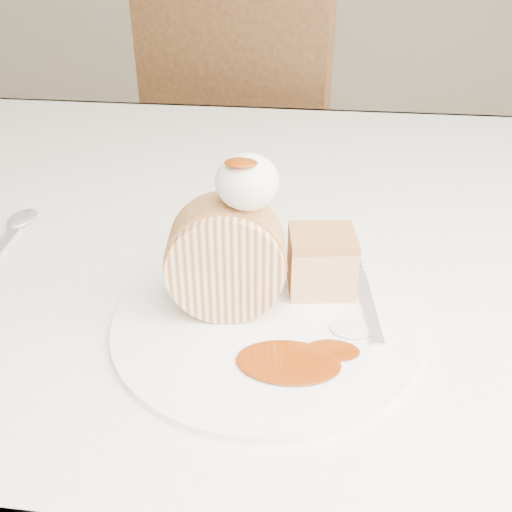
# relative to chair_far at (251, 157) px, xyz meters

# --- Properties ---
(table) EXTENTS (1.40, 0.90, 0.75)m
(table) POSITION_rel_chair_far_xyz_m (0.10, -0.72, 0.11)
(table) COLOR silver
(table) RESTS_ON ground
(chair_far) EXTENTS (0.56, 0.56, 0.96)m
(chair_far) POSITION_rel_chair_far_xyz_m (0.00, 0.00, 0.00)
(chair_far) COLOR brown
(chair_far) RESTS_ON ground
(plate) EXTENTS (0.31, 0.31, 0.01)m
(plate) POSITION_rel_chair_far_xyz_m (0.14, -0.96, 0.21)
(plate) COLOR white
(plate) RESTS_ON table
(roulade_slice) EXTENTS (0.11, 0.07, 0.10)m
(roulade_slice) POSITION_rel_chair_far_xyz_m (0.11, -0.94, 0.26)
(roulade_slice) COLOR beige
(roulade_slice) RESTS_ON plate
(cake_chunk) EXTENTS (0.07, 0.06, 0.05)m
(cake_chunk) POSITION_rel_chair_far_xyz_m (0.19, -0.90, 0.24)
(cake_chunk) COLOR #C18649
(cake_chunk) RESTS_ON plate
(whipped_cream) EXTENTS (0.05, 0.05, 0.05)m
(whipped_cream) POSITION_rel_chair_far_xyz_m (0.13, -0.94, 0.33)
(whipped_cream) COLOR silver
(whipped_cream) RESTS_ON roulade_slice
(caramel_drizzle) EXTENTS (0.03, 0.02, 0.01)m
(caramel_drizzle) POSITION_rel_chair_far_xyz_m (0.12, -0.95, 0.36)
(caramel_drizzle) COLOR #722804
(caramel_drizzle) RESTS_ON whipped_cream
(caramel_pool) EXTENTS (0.09, 0.07, 0.00)m
(caramel_pool) POSITION_rel_chair_far_xyz_m (0.17, -1.02, 0.21)
(caramel_pool) COLOR #722804
(caramel_pool) RESTS_ON plate
(fork) EXTENTS (0.04, 0.16, 0.00)m
(fork) POSITION_rel_chair_far_xyz_m (0.23, -0.93, 0.21)
(fork) COLOR silver
(fork) RESTS_ON plate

